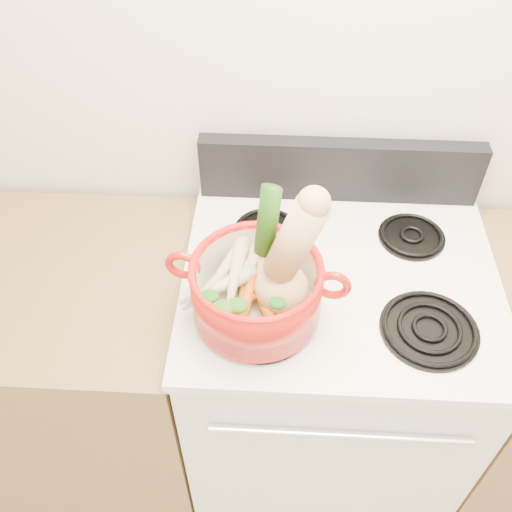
# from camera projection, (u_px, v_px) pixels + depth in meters

# --- Properties ---
(wall_back) EXTENTS (3.50, 0.02, 2.60)m
(wall_back) POSITION_uv_depth(u_px,v_px,m) (350.00, 73.00, 1.39)
(wall_back) COLOR white
(wall_back) RESTS_ON floor
(stove_body) EXTENTS (0.76, 0.65, 0.92)m
(stove_body) POSITION_uv_depth(u_px,v_px,m) (324.00, 380.00, 1.76)
(stove_body) COLOR white
(stove_body) RESTS_ON floor
(cooktop) EXTENTS (0.78, 0.67, 0.03)m
(cooktop) POSITION_uv_depth(u_px,v_px,m) (340.00, 279.00, 1.42)
(cooktop) COLOR white
(cooktop) RESTS_ON stove_body
(control_backsplash) EXTENTS (0.76, 0.05, 0.18)m
(control_backsplash) POSITION_uv_depth(u_px,v_px,m) (339.00, 170.00, 1.55)
(control_backsplash) COLOR black
(control_backsplash) RESTS_ON cooktop
(oven_handle) EXTENTS (0.60, 0.02, 0.02)m
(oven_handle) POSITION_uv_depth(u_px,v_px,m) (340.00, 436.00, 1.30)
(oven_handle) COLOR silver
(oven_handle) RESTS_ON stove_body
(burner_front_left) EXTENTS (0.22, 0.22, 0.02)m
(burner_front_left) POSITION_uv_depth(u_px,v_px,m) (261.00, 321.00, 1.30)
(burner_front_left) COLOR black
(burner_front_left) RESTS_ON cooktop
(burner_front_right) EXTENTS (0.22, 0.22, 0.02)m
(burner_front_right) POSITION_uv_depth(u_px,v_px,m) (429.00, 328.00, 1.28)
(burner_front_right) COLOR black
(burner_front_right) RESTS_ON cooktop
(burner_back_left) EXTENTS (0.17, 0.17, 0.02)m
(burner_back_left) POSITION_uv_depth(u_px,v_px,m) (267.00, 230.00, 1.50)
(burner_back_left) COLOR black
(burner_back_left) RESTS_ON cooktop
(burner_back_right) EXTENTS (0.17, 0.17, 0.02)m
(burner_back_right) POSITION_uv_depth(u_px,v_px,m) (412.00, 235.00, 1.49)
(burner_back_right) COLOR black
(burner_back_right) RESTS_ON cooktop
(dutch_oven) EXTENTS (0.32, 0.32, 0.14)m
(dutch_oven) POSITION_uv_depth(u_px,v_px,m) (257.00, 290.00, 1.26)
(dutch_oven) COLOR #B8130F
(dutch_oven) RESTS_ON burner_front_left
(pot_handle_left) EXTENTS (0.08, 0.03, 0.08)m
(pot_handle_left) POSITION_uv_depth(u_px,v_px,m) (183.00, 265.00, 1.24)
(pot_handle_left) COLOR #B8130F
(pot_handle_left) RESTS_ON dutch_oven
(pot_handle_right) EXTENTS (0.08, 0.03, 0.08)m
(pot_handle_right) POSITION_uv_depth(u_px,v_px,m) (333.00, 285.00, 1.20)
(pot_handle_right) COLOR #B8130F
(pot_handle_right) RESTS_ON dutch_oven
(squash) EXTENTS (0.23, 0.15, 0.33)m
(squash) POSITION_uv_depth(u_px,v_px,m) (283.00, 257.00, 1.17)
(squash) COLOR tan
(squash) RESTS_ON dutch_oven
(leek) EXTENTS (0.08, 0.12, 0.30)m
(leek) POSITION_uv_depth(u_px,v_px,m) (267.00, 246.00, 1.20)
(leek) COLOR white
(leek) RESTS_ON dutch_oven
(ginger) EXTENTS (0.10, 0.09, 0.05)m
(ginger) POSITION_uv_depth(u_px,v_px,m) (267.00, 262.00, 1.34)
(ginger) COLOR #D0B580
(ginger) RESTS_ON dutch_oven
(parsnip_0) EXTENTS (0.05, 0.24, 0.07)m
(parsnip_0) POSITION_uv_depth(u_px,v_px,m) (233.00, 278.00, 1.30)
(parsnip_0) COLOR beige
(parsnip_0) RESTS_ON dutch_oven
(parsnip_1) EXTENTS (0.17, 0.15, 0.06)m
(parsnip_1) POSITION_uv_depth(u_px,v_px,m) (218.00, 286.00, 1.28)
(parsnip_1) COLOR beige
(parsnip_1) RESTS_ON dutch_oven
(parsnip_2) EXTENTS (0.05, 0.19, 0.06)m
(parsnip_2) POSITION_uv_depth(u_px,v_px,m) (250.00, 275.00, 1.29)
(parsnip_2) COLOR beige
(parsnip_2) RESTS_ON dutch_oven
(parsnip_3) EXTENTS (0.19, 0.12, 0.06)m
(parsnip_3) POSITION_uv_depth(u_px,v_px,m) (218.00, 286.00, 1.27)
(parsnip_3) COLOR beige
(parsnip_3) RESTS_ON dutch_oven
(parsnip_4) EXTENTS (0.15, 0.23, 0.07)m
(parsnip_4) POSITION_uv_depth(u_px,v_px,m) (227.00, 264.00, 1.29)
(parsnip_4) COLOR beige
(parsnip_4) RESTS_ON dutch_oven
(parsnip_5) EXTENTS (0.06, 0.23, 0.06)m
(parsnip_5) POSITION_uv_depth(u_px,v_px,m) (235.00, 276.00, 1.27)
(parsnip_5) COLOR #F0E5C4
(parsnip_5) RESTS_ON dutch_oven
(carrot_0) EXTENTS (0.03, 0.16, 0.04)m
(carrot_0) POSITION_uv_depth(u_px,v_px,m) (242.00, 304.00, 1.26)
(carrot_0) COLOR orange
(carrot_0) RESTS_ON dutch_oven
(carrot_1) EXTENTS (0.09, 0.16, 0.05)m
(carrot_1) POSITION_uv_depth(u_px,v_px,m) (240.00, 311.00, 1.23)
(carrot_1) COLOR #D63D0A
(carrot_1) RESTS_ON dutch_oven
(carrot_2) EXTENTS (0.10, 0.15, 0.04)m
(carrot_2) POSITION_uv_depth(u_px,v_px,m) (261.00, 303.00, 1.25)
(carrot_2) COLOR #D5670A
(carrot_2) RESTS_ON dutch_oven
(carrot_3) EXTENTS (0.13, 0.11, 0.04)m
(carrot_3) POSITION_uv_depth(u_px,v_px,m) (239.00, 305.00, 1.23)
(carrot_3) COLOR #E0510B
(carrot_3) RESTS_ON dutch_oven
(carrot_4) EXTENTS (0.07, 0.18, 0.05)m
(carrot_4) POSITION_uv_depth(u_px,v_px,m) (249.00, 294.00, 1.24)
(carrot_4) COLOR #D3660A
(carrot_4) RESTS_ON dutch_oven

